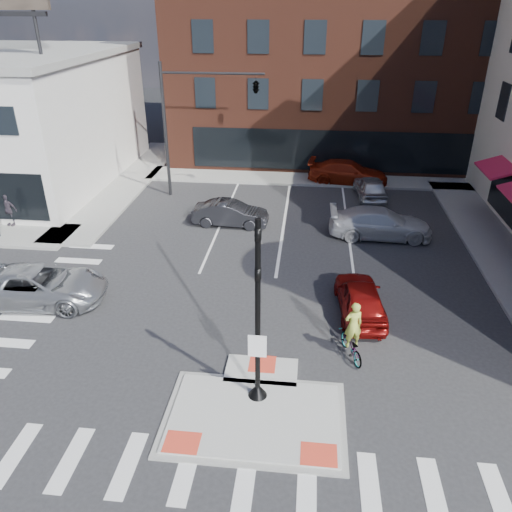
# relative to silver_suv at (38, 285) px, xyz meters

# --- Properties ---
(ground) EXTENTS (120.00, 120.00, 0.00)m
(ground) POSITION_rel_silver_suv_xyz_m (9.50, -5.00, -0.77)
(ground) COLOR #28282B
(ground) RESTS_ON ground
(refuge_island) EXTENTS (5.40, 4.65, 0.13)m
(refuge_island) POSITION_rel_silver_suv_xyz_m (9.50, -5.26, -0.72)
(refuge_island) COLOR gray
(refuge_island) RESTS_ON ground
(sidewalk_nw) EXTENTS (23.50, 20.50, 0.15)m
(sidewalk_nw) POSITION_rel_silver_suv_xyz_m (-7.26, 10.29, -0.69)
(sidewalk_nw) COLOR gray
(sidewalk_nw) RESTS_ON ground
(sidewalk_e) EXTENTS (3.00, 24.00, 0.15)m
(sidewalk_e) POSITION_rel_silver_suv_xyz_m (20.30, 5.00, -0.69)
(sidewalk_e) COLOR gray
(sidewalk_e) RESTS_ON ground
(sidewalk_n) EXTENTS (26.00, 3.00, 0.15)m
(sidewalk_n) POSITION_rel_silver_suv_xyz_m (12.50, 17.00, -0.69)
(sidewalk_n) COLOR gray
(sidewalk_n) RESTS_ON ground
(building_n) EXTENTS (24.40, 18.40, 15.50)m
(building_n) POSITION_rel_silver_suv_xyz_m (12.50, 26.99, 7.03)
(building_n) COLOR #4F2418
(building_n) RESTS_ON ground
(building_far_left) EXTENTS (10.00, 12.00, 10.00)m
(building_far_left) POSITION_rel_silver_suv_xyz_m (5.50, 47.00, 4.23)
(building_far_left) COLOR slate
(building_far_left) RESTS_ON ground
(building_far_right) EXTENTS (12.00, 12.00, 12.00)m
(building_far_right) POSITION_rel_silver_suv_xyz_m (18.50, 49.00, 5.23)
(building_far_right) COLOR brown
(building_far_right) RESTS_ON ground
(signal_pole) EXTENTS (0.60, 0.60, 5.98)m
(signal_pole) POSITION_rel_silver_suv_xyz_m (9.50, -4.60, 1.59)
(signal_pole) COLOR black
(signal_pole) RESTS_ON refuge_island
(mast_arm_signal) EXTENTS (6.10, 2.24, 8.00)m
(mast_arm_signal) POSITION_rel_silver_suv_xyz_m (6.03, 13.00, 5.44)
(mast_arm_signal) COLOR black
(mast_arm_signal) RESTS_ON ground
(silver_suv) EXTENTS (5.70, 2.95, 1.54)m
(silver_suv) POSITION_rel_silver_suv_xyz_m (0.00, 0.00, 0.00)
(silver_suv) COLOR #ACAFB3
(silver_suv) RESTS_ON ground
(red_sedan) EXTENTS (2.00, 4.29, 1.42)m
(red_sedan) POSITION_rel_silver_suv_xyz_m (13.00, 0.57, -0.06)
(red_sedan) COLOR maroon
(red_sedan) RESTS_ON ground
(white_pickup) EXTENTS (5.29, 2.19, 1.53)m
(white_pickup) POSITION_rel_silver_suv_xyz_m (14.57, 8.00, -0.00)
(white_pickup) COLOR silver
(white_pickup) RESTS_ON ground
(bg_car_dark) EXTENTS (4.16, 1.61, 1.35)m
(bg_car_dark) POSITION_rel_silver_suv_xyz_m (6.58, 8.65, -0.09)
(bg_car_dark) COLOR #232428
(bg_car_dark) RESTS_ON ground
(bg_car_silver) EXTENTS (2.01, 4.28, 1.42)m
(bg_car_silver) POSITION_rel_silver_suv_xyz_m (14.60, 13.76, -0.06)
(bg_car_silver) COLOR silver
(bg_car_silver) RESTS_ON ground
(bg_car_red) EXTENTS (5.51, 2.77, 1.53)m
(bg_car_red) POSITION_rel_silver_suv_xyz_m (13.34, 16.50, -0.00)
(bg_car_red) COLOR maroon
(bg_car_red) RESTS_ON ground
(cyclist) EXTENTS (1.15, 1.84, 2.20)m
(cyclist) POSITION_rel_silver_suv_xyz_m (12.50, -2.20, -0.03)
(cyclist) COLOR #3F3F44
(cyclist) RESTS_ON ground
(pedestrian_b) EXTENTS (1.10, 0.60, 1.77)m
(pedestrian_b) POSITION_rel_silver_suv_xyz_m (-5.26, 7.00, 0.27)
(pedestrian_b) COLOR #3A333E
(pedestrian_b) RESTS_ON sidewalk_nw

